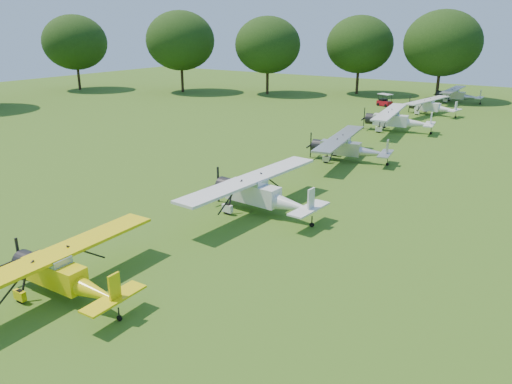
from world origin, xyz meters
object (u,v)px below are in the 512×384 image
aircraft_4 (347,146)px  aircraft_7 (457,94)px  aircraft_3 (260,192)px  aircraft_5 (396,119)px  golf_cart (384,102)px  aircraft_2 (62,272)px  aircraft_6 (431,105)px

aircraft_4 → aircraft_7: bearing=80.8°
aircraft_3 → aircraft_5: (-1.21, 28.00, 0.01)m
aircraft_4 → golf_cart: 31.09m
aircraft_4 → aircraft_7: aircraft_4 is taller
aircraft_2 → aircraft_6: (0.52, 53.12, -0.00)m
aircraft_4 → aircraft_5: (-0.63, 14.05, 0.10)m
aircraft_3 → aircraft_6: (-0.86, 40.42, -0.17)m
aircraft_2 → aircraft_6: bearing=88.1°
aircraft_2 → aircraft_3: bearing=82.4°
aircraft_6 → aircraft_7: aircraft_7 is taller
aircraft_4 → golf_cart: (-7.60, 30.14, -0.69)m
golf_cart → aircraft_7: bearing=69.8°
aircraft_4 → golf_cart: size_ratio=4.92×
aircraft_3 → aircraft_7: size_ratio=1.12×
aircraft_5 → aircraft_6: bearing=80.1°
aircraft_6 → golf_cart: (-7.32, 3.67, -0.62)m
aircraft_2 → aircraft_7: (0.78, 65.67, 0.03)m
aircraft_5 → aircraft_2: bearing=-98.6°
aircraft_4 → aircraft_6: 26.47m
aircraft_3 → aircraft_6: size_ratio=1.14×
aircraft_4 → aircraft_7: (-0.02, 39.02, -0.05)m
aircraft_2 → aircraft_5: size_ratio=0.87×
aircraft_6 → aircraft_2: bearing=-81.2°
aircraft_7 → aircraft_4: bearing=-90.5°
aircraft_6 → aircraft_7: 12.55m
aircraft_6 → aircraft_4: bearing=-80.1°
aircraft_2 → golf_cart: bearing=95.5°
aircraft_4 → aircraft_5: aircraft_5 is taller
aircraft_3 → golf_cart: size_ratio=5.27×
aircraft_2 → aircraft_7: 65.67m
aircraft_2 → aircraft_4: size_ratio=0.94×
aircraft_7 → aircraft_6: bearing=-91.7°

